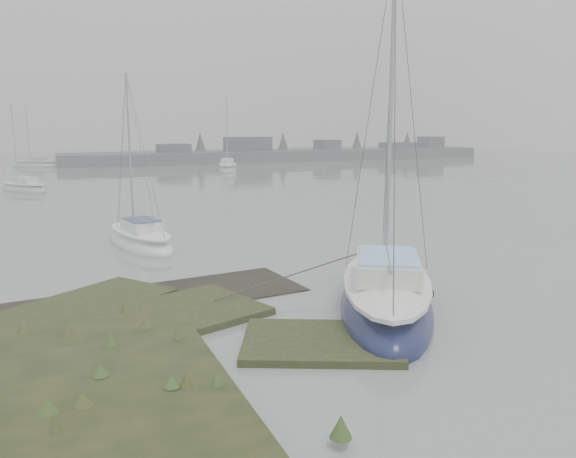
# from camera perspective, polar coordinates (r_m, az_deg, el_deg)

# --- Properties ---
(ground) EXTENTS (160.00, 160.00, 0.00)m
(ground) POSITION_cam_1_polar(r_m,az_deg,el_deg) (41.81, -16.24, 3.38)
(ground) COLOR slate
(ground) RESTS_ON ground
(far_shoreline) EXTENTS (60.00, 8.00, 4.15)m
(far_shoreline) POSITION_cam_1_polar(r_m,az_deg,el_deg) (79.81, 0.38, 7.64)
(far_shoreline) COLOR #4C4F51
(far_shoreline) RESTS_ON ground
(sailboat_main) EXTENTS (5.82, 7.54, 10.36)m
(sailboat_main) POSITION_cam_1_polar(r_m,az_deg,el_deg) (15.34, 9.92, -7.04)
(sailboat_main) COLOR #13193D
(sailboat_main) RESTS_ON ground
(sailboat_white) EXTENTS (2.86, 5.57, 7.50)m
(sailboat_white) POSITION_cam_1_polar(r_m,az_deg,el_deg) (23.73, -14.77, -1.18)
(sailboat_white) COLOR silver
(sailboat_white) RESTS_ON ground
(sailboat_far_a) EXTENTS (4.21, 5.02, 7.04)m
(sailboat_far_a) POSITION_cam_1_polar(r_m,az_deg,el_deg) (46.44, -25.27, 3.74)
(sailboat_far_a) COLOR #A3A7AC
(sailboat_far_a) RESTS_ON ground
(sailboat_far_b) EXTENTS (3.80, 6.44, 8.63)m
(sailboat_far_b) POSITION_cam_1_polar(r_m,az_deg,el_deg) (61.02, -6.17, 6.13)
(sailboat_far_b) COLOR #AEB4B8
(sailboat_far_b) RESTS_ON ground
(sailboat_far_c) EXTENTS (5.71, 4.37, 7.83)m
(sailboat_far_c) POSITION_cam_1_polar(r_m,az_deg,el_deg) (73.06, -24.23, 5.97)
(sailboat_far_c) COLOR silver
(sailboat_far_c) RESTS_ON ground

